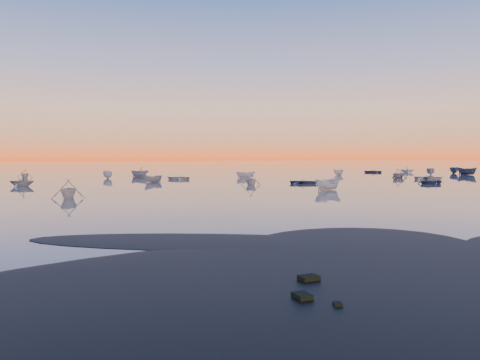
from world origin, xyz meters
name	(u,v)px	position (x,y,z in m)	size (l,w,h in m)	color
ground	(187,172)	(0.00, 100.00, 0.00)	(600.00, 600.00, 0.00)	slate
mud_lobes	(455,240)	(0.00, -1.00, 0.01)	(140.00, 6.00, 0.07)	black
moored_fleet	(223,181)	(0.00, 53.00, 0.00)	(124.00, 58.00, 1.20)	silver
boat_near_center	(328,190)	(7.76, 30.35, 0.00)	(4.13, 1.75, 1.43)	silver
boat_near_right	(251,185)	(1.70, 42.16, 0.00)	(3.43, 1.54, 1.20)	silver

